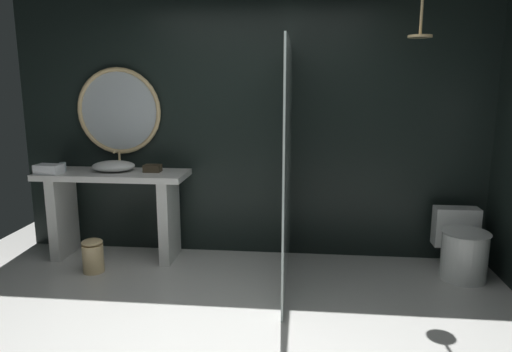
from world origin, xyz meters
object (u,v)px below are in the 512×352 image
object	(u,v)px
round_wall_mirror	(119,111)
waste_bin	(93,255)
folded_hand_towel	(49,169)
rain_shower_head	(420,31)
toilet	(462,247)
tissue_box	(153,168)
vessel_sink	(114,166)
tumbler_cup	(63,167)

from	to	relation	value
round_wall_mirror	waste_bin	xyz separation A→B (m)	(-0.07, -0.64, -1.30)
waste_bin	folded_hand_towel	bearing A→B (deg)	154.15
rain_shower_head	toilet	distance (m)	1.95
round_wall_mirror	tissue_box	bearing A→B (deg)	-26.60
toilet	folded_hand_towel	xyz separation A→B (m)	(-3.88, -0.02, 0.65)
tissue_box	rain_shower_head	world-z (taller)	rain_shower_head
round_wall_mirror	waste_bin	size ratio (longest dim) A/B	2.71
vessel_sink	waste_bin	xyz separation A→B (m)	(-0.07, -0.44, -0.77)
vessel_sink	rain_shower_head	distance (m)	3.07
rain_shower_head	toilet	xyz separation A→B (m)	(0.52, 0.10, -1.88)
vessel_sink	toilet	size ratio (longest dim) A/B	0.70
vessel_sink	tissue_box	world-z (taller)	vessel_sink
round_wall_mirror	toilet	bearing A→B (deg)	-6.45
tissue_box	toilet	bearing A→B (deg)	-3.52
vessel_sink	tumbler_cup	xyz separation A→B (m)	(-0.50, -0.05, -0.01)
waste_bin	toilet	bearing A→B (deg)	4.49
round_wall_mirror	toilet	world-z (taller)	round_wall_mirror
folded_hand_towel	tumbler_cup	bearing A→B (deg)	65.01
tumbler_cup	folded_hand_towel	distance (m)	0.16
tissue_box	round_wall_mirror	xyz separation A→B (m)	(-0.39, 0.19, 0.54)
tissue_box	rain_shower_head	distance (m)	2.72
tissue_box	round_wall_mirror	distance (m)	0.70
tumbler_cup	rain_shower_head	world-z (taller)	rain_shower_head
tissue_box	waste_bin	world-z (taller)	tissue_box
tumbler_cup	folded_hand_towel	size ratio (longest dim) A/B	0.37
rain_shower_head	waste_bin	size ratio (longest dim) A/B	1.24
tissue_box	round_wall_mirror	world-z (taller)	round_wall_mirror
tissue_box	waste_bin	bearing A→B (deg)	-135.86
rain_shower_head	toilet	world-z (taller)	rain_shower_head
vessel_sink	waste_bin	bearing A→B (deg)	-98.75
toilet	vessel_sink	bearing A→B (deg)	177.04
toilet	folded_hand_towel	size ratio (longest dim) A/B	2.48
waste_bin	round_wall_mirror	bearing A→B (deg)	83.71
round_wall_mirror	folded_hand_towel	xyz separation A→B (m)	(-0.57, -0.40, -0.53)
tumbler_cup	round_wall_mirror	distance (m)	0.78
tumbler_cup	round_wall_mirror	world-z (taller)	round_wall_mirror
round_wall_mirror	folded_hand_towel	bearing A→B (deg)	-145.02
tissue_box	toilet	world-z (taller)	tissue_box
tumbler_cup	toilet	bearing A→B (deg)	-1.78
round_wall_mirror	rain_shower_head	xyz separation A→B (m)	(2.80, -0.47, 0.70)
vessel_sink	tumbler_cup	bearing A→B (deg)	-173.97
toilet	waste_bin	world-z (taller)	toilet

